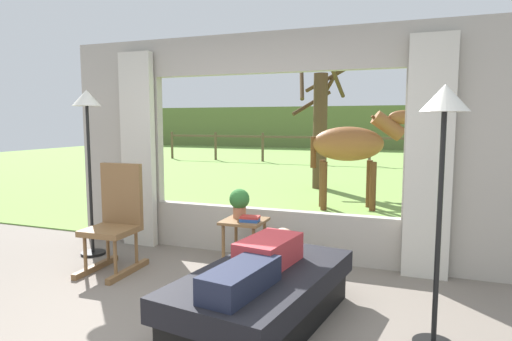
# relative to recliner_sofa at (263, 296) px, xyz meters

# --- Properties ---
(back_wall_with_window) EXTENTS (5.20, 0.12, 2.55)m
(back_wall_with_window) POSITION_rel_recliner_sofa_xyz_m (-0.50, 1.65, 1.03)
(back_wall_with_window) COLOR #ADA599
(back_wall_with_window) RESTS_ON ground_plane
(curtain_panel_left) EXTENTS (0.44, 0.10, 2.40)m
(curtain_panel_left) POSITION_rel_recliner_sofa_xyz_m (-2.19, 1.51, 0.98)
(curtain_panel_left) COLOR beige
(curtain_panel_left) RESTS_ON ground_plane
(curtain_panel_right) EXTENTS (0.44, 0.10, 2.40)m
(curtain_panel_right) POSITION_rel_recliner_sofa_xyz_m (1.19, 1.51, 0.98)
(curtain_panel_right) COLOR beige
(curtain_panel_right) RESTS_ON ground_plane
(outdoor_pasture_lawn) EXTENTS (36.00, 21.68, 0.02)m
(outdoor_pasture_lawn) POSITION_rel_recliner_sofa_xyz_m (-0.50, 12.55, -0.21)
(outdoor_pasture_lawn) COLOR #759E47
(outdoor_pasture_lawn) RESTS_ON ground_plane
(distant_hill_ridge) EXTENTS (36.00, 2.00, 2.40)m
(distant_hill_ridge) POSITION_rel_recliner_sofa_xyz_m (-0.50, 22.39, 0.98)
(distant_hill_ridge) COLOR #60733C
(distant_hill_ridge) RESTS_ON ground_plane
(recliner_sofa) EXTENTS (1.15, 1.82, 0.42)m
(recliner_sofa) POSITION_rel_recliner_sofa_xyz_m (0.00, 0.00, 0.00)
(recliner_sofa) COLOR black
(recliner_sofa) RESTS_ON ground_plane
(reclining_person) EXTENTS (0.43, 1.44, 0.22)m
(reclining_person) POSITION_rel_recliner_sofa_xyz_m (0.00, -0.05, 0.30)
(reclining_person) COLOR #B23338
(reclining_person) RESTS_ON recliner_sofa
(rocking_chair) EXTENTS (0.50, 0.69, 1.12)m
(rocking_chair) POSITION_rel_recliner_sofa_xyz_m (-1.86, 0.64, 0.33)
(rocking_chair) COLOR brown
(rocking_chair) RESTS_ON ground_plane
(side_table) EXTENTS (0.44, 0.44, 0.52)m
(side_table) POSITION_rel_recliner_sofa_xyz_m (-0.62, 1.16, 0.21)
(side_table) COLOR brown
(side_table) RESTS_ON ground_plane
(potted_plant) EXTENTS (0.22, 0.22, 0.32)m
(potted_plant) POSITION_rel_recliner_sofa_xyz_m (-0.70, 1.22, 0.48)
(potted_plant) COLOR #9E6042
(potted_plant) RESTS_ON side_table
(book_stack) EXTENTS (0.21, 0.16, 0.06)m
(book_stack) POSITION_rel_recliner_sofa_xyz_m (-0.53, 1.10, 0.33)
(book_stack) COLOR #23478C
(book_stack) RESTS_ON side_table
(floor_lamp_left) EXTENTS (0.32, 0.32, 1.92)m
(floor_lamp_left) POSITION_rel_recliner_sofa_xyz_m (-2.46, 0.96, 1.33)
(floor_lamp_left) COLOR black
(floor_lamp_left) RESTS_ON ground_plane
(floor_lamp_right) EXTENTS (0.32, 0.32, 1.81)m
(floor_lamp_right) POSITION_rel_recliner_sofa_xyz_m (1.24, 0.07, 1.24)
(floor_lamp_right) COLOR black
(floor_lamp_right) RESTS_ON ground_plane
(horse) EXTENTS (1.81, 0.90, 1.73)m
(horse) POSITION_rel_recliner_sofa_xyz_m (0.02, 4.66, 0.94)
(horse) COLOR brown
(horse) RESTS_ON outdoor_pasture_lawn
(pasture_tree) EXTENTS (1.24, 1.26, 2.99)m
(pasture_tree) POSITION_rel_recliner_sofa_xyz_m (-1.03, 6.84, 1.27)
(pasture_tree) COLOR #4C3823
(pasture_tree) RESTS_ON outdoor_pasture_lawn
(pasture_fence_line) EXTENTS (16.10, 0.10, 1.10)m
(pasture_fence_line) POSITION_rel_recliner_sofa_xyz_m (-0.50, 12.69, 0.53)
(pasture_fence_line) COLOR brown
(pasture_fence_line) RESTS_ON outdoor_pasture_lawn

